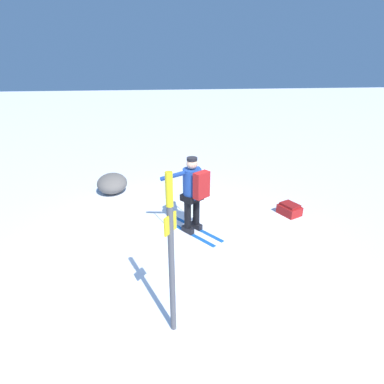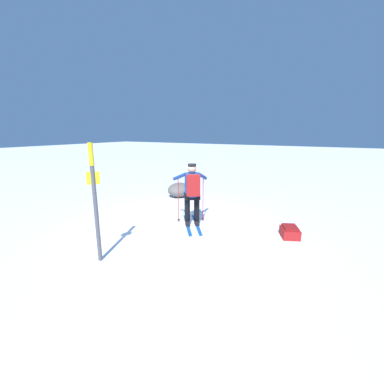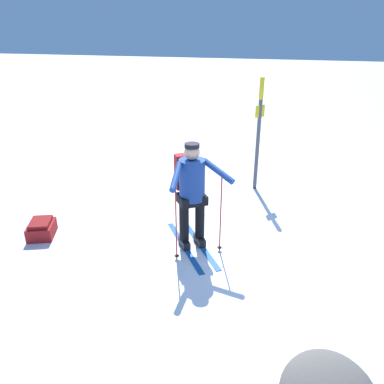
% 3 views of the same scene
% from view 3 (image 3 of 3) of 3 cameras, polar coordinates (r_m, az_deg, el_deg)
% --- Properties ---
extents(ground_plane, '(80.00, 80.00, 0.00)m').
position_cam_3_polar(ground_plane, '(6.12, 3.86, -7.90)').
color(ground_plane, white).
extents(skier, '(1.49, 1.28, 1.69)m').
position_cam_3_polar(skier, '(5.64, -0.10, 0.69)').
color(skier, '#144C9E').
rests_on(skier, ground_plane).
extents(dropped_backpack, '(0.61, 0.56, 0.29)m').
position_cam_3_polar(dropped_backpack, '(6.75, -21.96, -5.22)').
color(dropped_backpack, maroon).
rests_on(dropped_backpack, ground_plane).
extents(trail_marker, '(0.21, 0.16, 2.33)m').
position_cam_3_polar(trail_marker, '(7.84, 10.16, 9.86)').
color(trail_marker, '#4C4C51').
rests_on(trail_marker, ground_plane).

